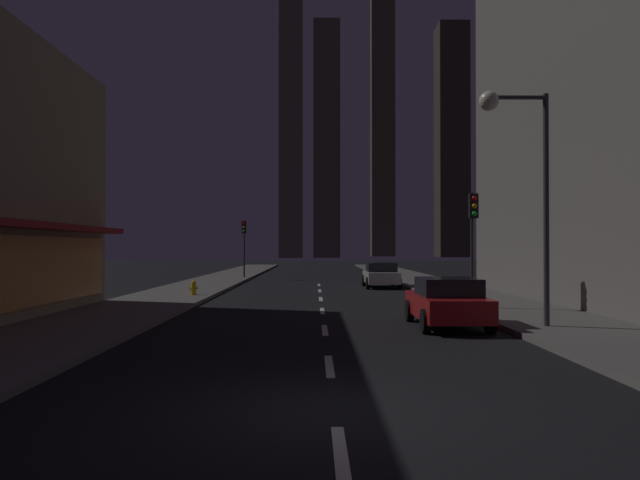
% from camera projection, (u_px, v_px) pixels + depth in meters
% --- Properties ---
extents(ground_plane, '(78.00, 136.00, 0.10)m').
position_uv_depth(ground_plane, '(319.00, 283.00, 40.78)').
color(ground_plane, black).
extents(sidewalk_right, '(4.00, 76.00, 0.15)m').
position_uv_depth(sidewalk_right, '(423.00, 281.00, 40.84)').
color(sidewalk_right, '#605E59').
rests_on(sidewalk_right, ground).
extents(sidewalk_left, '(4.00, 76.00, 0.15)m').
position_uv_depth(sidewalk_left, '(214.00, 281.00, 40.71)').
color(sidewalk_left, '#605E59').
rests_on(sidewalk_left, ground).
extents(lane_marking_center, '(0.16, 33.40, 0.01)m').
position_uv_depth(lane_marking_center, '(322.00, 311.00, 22.38)').
color(lane_marking_center, silver).
rests_on(lane_marking_center, ground).
extents(skyscraper_distant_tall, '(5.36, 6.20, 62.03)m').
position_uv_depth(skyscraper_distant_tall, '(291.00, 124.00, 140.93)').
color(skyscraper_distant_tall, '#645F4B').
rests_on(skyscraper_distant_tall, ground).
extents(skyscraper_distant_mid, '(6.17, 7.89, 55.19)m').
position_uv_depth(skyscraper_distant_mid, '(326.00, 140.00, 143.39)').
color(skyscraper_distant_mid, brown).
rests_on(skyscraper_distant_mid, ground).
extents(skyscraper_distant_short, '(6.26, 5.12, 73.11)m').
position_uv_depth(skyscraper_distant_short, '(383.00, 121.00, 163.96)').
color(skyscraper_distant_short, '#504C3C').
rests_on(skyscraper_distant_short, ground).
extents(skyscraper_distant_slender, '(7.42, 8.18, 57.77)m').
position_uv_depth(skyscraper_distant_slender, '(452.00, 141.00, 151.63)').
color(skyscraper_distant_slender, '#38352A').
rests_on(skyscraper_distant_slender, ground).
extents(car_parked_near, '(1.98, 4.24, 1.45)m').
position_uv_depth(car_parked_near, '(447.00, 302.00, 17.87)').
color(car_parked_near, '#B21919').
rests_on(car_parked_near, ground).
extents(car_parked_far, '(1.98, 4.24, 1.45)m').
position_uv_depth(car_parked_far, '(381.00, 275.00, 35.54)').
color(car_parked_far, silver).
rests_on(car_parked_far, ground).
extents(fire_hydrant_far_left, '(0.42, 0.30, 0.65)m').
position_uv_depth(fire_hydrant_far_left, '(194.00, 288.00, 28.27)').
color(fire_hydrant_far_left, gold).
rests_on(fire_hydrant_far_left, sidewalk_left).
extents(traffic_light_near_right, '(0.32, 0.48, 4.20)m').
position_uv_depth(traffic_light_near_right, '(473.00, 224.00, 22.23)').
color(traffic_light_near_right, '#2D2D2D').
rests_on(traffic_light_near_right, sidewalk_right).
extents(traffic_light_far_left, '(0.32, 0.48, 4.20)m').
position_uv_depth(traffic_light_far_left, '(244.00, 236.00, 45.07)').
color(traffic_light_far_left, '#2D2D2D').
rests_on(traffic_light_far_left, sidewalk_left).
extents(street_lamp_right, '(1.96, 0.56, 6.58)m').
position_uv_depth(street_lamp_right, '(517.00, 150.00, 17.06)').
color(street_lamp_right, '#38383D').
rests_on(street_lamp_right, sidewalk_right).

